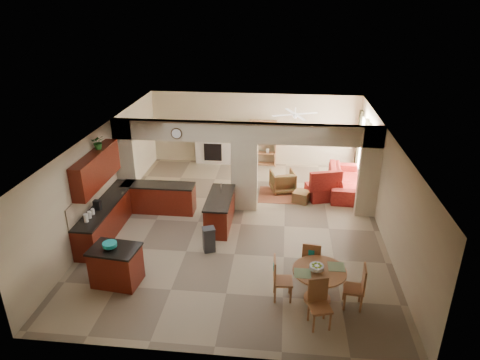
# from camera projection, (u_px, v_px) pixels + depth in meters

# --- Properties ---
(floor) EXTENTS (10.00, 10.00, 0.00)m
(floor) POSITION_uv_depth(u_px,v_px,m) (241.00, 224.00, 12.59)
(floor) COLOR gray
(floor) RESTS_ON ground
(ceiling) EXTENTS (10.00, 10.00, 0.00)m
(ceiling) POSITION_uv_depth(u_px,v_px,m) (241.00, 133.00, 11.47)
(ceiling) COLOR white
(ceiling) RESTS_ON wall_back
(wall_back) EXTENTS (8.00, 0.00, 8.00)m
(wall_back) POSITION_uv_depth(u_px,v_px,m) (254.00, 129.00, 16.59)
(wall_back) COLOR #BBAF89
(wall_back) RESTS_ON floor
(wall_front) EXTENTS (8.00, 0.00, 8.00)m
(wall_front) POSITION_uv_depth(u_px,v_px,m) (211.00, 295.00, 7.48)
(wall_front) COLOR #BBAF89
(wall_front) RESTS_ON floor
(wall_left) EXTENTS (0.00, 10.00, 10.00)m
(wall_left) POSITION_uv_depth(u_px,v_px,m) (104.00, 175.00, 12.42)
(wall_left) COLOR #BBAF89
(wall_left) RESTS_ON floor
(wall_right) EXTENTS (0.00, 10.00, 10.00)m
(wall_right) POSITION_uv_depth(u_px,v_px,m) (387.00, 187.00, 11.65)
(wall_right) COLOR #BBAF89
(wall_right) RESTS_ON floor
(partition_left_pier) EXTENTS (0.60, 0.25, 2.80)m
(partition_left_pier) POSITION_uv_depth(u_px,v_px,m) (126.00, 163.00, 13.30)
(partition_left_pier) COLOR #BBAF89
(partition_left_pier) RESTS_ON floor
(partition_center_pier) EXTENTS (0.80, 0.25, 2.20)m
(partition_center_pier) POSITION_uv_depth(u_px,v_px,m) (244.00, 177.00, 13.07)
(partition_center_pier) COLOR #BBAF89
(partition_center_pier) RESTS_ON floor
(partition_right_pier) EXTENTS (0.60, 0.25, 2.80)m
(partition_right_pier) POSITION_uv_depth(u_px,v_px,m) (369.00, 172.00, 12.59)
(partition_right_pier) COLOR #BBAF89
(partition_right_pier) RESTS_ON floor
(partition_header) EXTENTS (8.00, 0.25, 0.60)m
(partition_header) POSITION_uv_depth(u_px,v_px,m) (244.00, 133.00, 12.50)
(partition_header) COLOR #BBAF89
(partition_header) RESTS_ON partition_center_pier
(kitchen_counter) EXTENTS (2.52, 3.29, 1.48)m
(kitchen_counter) POSITION_uv_depth(u_px,v_px,m) (129.00, 209.00, 12.50)
(kitchen_counter) COLOR #411207
(kitchen_counter) RESTS_ON floor
(upper_cabinets) EXTENTS (0.35, 2.40, 0.90)m
(upper_cabinets) POSITION_uv_depth(u_px,v_px,m) (96.00, 169.00, 11.47)
(upper_cabinets) COLOR #411207
(upper_cabinets) RESTS_ON wall_left
(peninsula) EXTENTS (0.70, 1.85, 0.91)m
(peninsula) POSITION_uv_depth(u_px,v_px,m) (220.00, 211.00, 12.37)
(peninsula) COLOR #411207
(peninsula) RESTS_ON floor
(wall_clock) EXTENTS (0.34, 0.03, 0.34)m
(wall_clock) POSITION_uv_depth(u_px,v_px,m) (176.00, 134.00, 12.58)
(wall_clock) COLOR #463017
(wall_clock) RESTS_ON partition_header
(rug) EXTENTS (1.60, 1.30, 0.01)m
(rug) POSITION_uv_depth(u_px,v_px,m) (283.00, 195.00, 14.39)
(rug) COLOR brown
(rug) RESTS_ON floor
(fireplace) EXTENTS (1.60, 0.35, 1.20)m
(fireplace) POSITION_uv_depth(u_px,v_px,m) (213.00, 148.00, 16.91)
(fireplace) COLOR beige
(fireplace) RESTS_ON floor
(shelving_unit) EXTENTS (1.00, 0.32, 1.80)m
(shelving_unit) POSITION_uv_depth(u_px,v_px,m) (263.00, 143.00, 16.59)
(shelving_unit) COLOR #9E5C36
(shelving_unit) RESTS_ON floor
(window_a) EXTENTS (0.02, 0.90, 1.90)m
(window_a) POSITION_uv_depth(u_px,v_px,m) (370.00, 163.00, 13.83)
(window_a) COLOR white
(window_a) RESTS_ON wall_right
(window_b) EXTENTS (0.02, 0.90, 1.90)m
(window_b) POSITION_uv_depth(u_px,v_px,m) (362.00, 146.00, 15.37)
(window_b) COLOR white
(window_b) RESTS_ON wall_right
(glazed_door) EXTENTS (0.02, 0.70, 2.10)m
(glazed_door) POSITION_uv_depth(u_px,v_px,m) (365.00, 158.00, 14.66)
(glazed_door) COLOR white
(glazed_door) RESTS_ON wall_right
(drape_a_left) EXTENTS (0.10, 0.28, 2.30)m
(drape_a_left) POSITION_uv_depth(u_px,v_px,m) (372.00, 170.00, 13.28)
(drape_a_left) COLOR #42231A
(drape_a_left) RESTS_ON wall_right
(drape_a_right) EXTENTS (0.10, 0.28, 2.30)m
(drape_a_right) POSITION_uv_depth(u_px,v_px,m) (366.00, 157.00, 14.38)
(drape_a_right) COLOR #42231A
(drape_a_right) RESTS_ON wall_right
(drape_b_left) EXTENTS (0.10, 0.28, 2.30)m
(drape_b_left) POSITION_uv_depth(u_px,v_px,m) (363.00, 152.00, 14.83)
(drape_b_left) COLOR #42231A
(drape_b_left) RESTS_ON wall_right
(drape_b_right) EXTENTS (0.10, 0.28, 2.30)m
(drape_b_right) POSITION_uv_depth(u_px,v_px,m) (358.00, 141.00, 15.92)
(drape_b_right) COLOR #42231A
(drape_b_right) RESTS_ON wall_right
(ceiling_fan) EXTENTS (1.00, 1.00, 0.10)m
(ceiling_fan) POSITION_uv_depth(u_px,v_px,m) (295.00, 114.00, 14.16)
(ceiling_fan) COLOR white
(ceiling_fan) RESTS_ON ceiling
(kitchen_island) EXTENTS (1.17, 0.89, 0.94)m
(kitchen_island) POSITION_uv_depth(u_px,v_px,m) (116.00, 265.00, 9.87)
(kitchen_island) COLOR #411207
(kitchen_island) RESTS_ON floor
(teal_bowl) EXTENTS (0.32, 0.32, 0.15)m
(teal_bowl) POSITION_uv_depth(u_px,v_px,m) (110.00, 246.00, 9.63)
(teal_bowl) COLOR teal
(teal_bowl) RESTS_ON kitchen_island
(trash_can) EXTENTS (0.37, 0.34, 0.63)m
(trash_can) POSITION_uv_depth(u_px,v_px,m) (209.00, 240.00, 11.17)
(trash_can) COLOR #2D2D30
(trash_can) RESTS_ON floor
(dining_table) EXTENTS (1.16, 1.16, 0.79)m
(dining_table) POSITION_uv_depth(u_px,v_px,m) (319.00, 280.00, 9.27)
(dining_table) COLOR #9E5C36
(dining_table) RESTS_ON floor
(fruit_bowl) EXTENTS (0.31, 0.31, 0.17)m
(fruit_bowl) POSITION_uv_depth(u_px,v_px,m) (317.00, 268.00, 9.09)
(fruit_bowl) COLOR #8CBC28
(fruit_bowl) RESTS_ON dining_table
(sofa) EXTENTS (2.65, 1.15, 0.76)m
(sofa) POSITION_uv_depth(u_px,v_px,m) (345.00, 180.00, 14.60)
(sofa) COLOR maroon
(sofa) RESTS_ON floor
(chaise) EXTENTS (1.27, 1.14, 0.43)m
(chaise) POSITION_uv_depth(u_px,v_px,m) (324.00, 192.00, 14.16)
(chaise) COLOR maroon
(chaise) RESTS_ON floor
(armchair) EXTENTS (0.96, 0.97, 0.73)m
(armchair) POSITION_uv_depth(u_px,v_px,m) (283.00, 181.00, 14.57)
(armchair) COLOR maroon
(armchair) RESTS_ON floor
(ottoman) EXTENTS (0.62, 0.62, 0.35)m
(ottoman) POSITION_uv_depth(u_px,v_px,m) (301.00, 197.00, 13.89)
(ottoman) COLOR maroon
(ottoman) RESTS_ON floor
(plant) EXTENTS (0.43, 0.40, 0.38)m
(plant) POSITION_uv_depth(u_px,v_px,m) (98.00, 142.00, 11.51)
(plant) COLOR #225015
(plant) RESTS_ON upper_cabinets
(chair_north) EXTENTS (0.47, 0.47, 1.02)m
(chair_north) POSITION_uv_depth(u_px,v_px,m) (311.00, 260.00, 9.94)
(chair_north) COLOR #9E5C36
(chair_north) RESTS_ON floor
(chair_east) EXTENTS (0.45, 0.45, 1.02)m
(chair_east) POSITION_uv_depth(u_px,v_px,m) (358.00, 285.00, 9.06)
(chair_east) COLOR #9E5C36
(chair_east) RESTS_ON floor
(chair_south) EXTENTS (0.52, 0.52, 1.02)m
(chair_south) POSITION_uv_depth(u_px,v_px,m) (319.00, 301.00, 8.61)
(chair_south) COLOR #9E5C36
(chair_south) RESTS_ON floor
(chair_west) EXTENTS (0.45, 0.45, 1.02)m
(chair_west) POSITION_uv_depth(u_px,v_px,m) (279.00, 277.00, 9.33)
(chair_west) COLOR #9E5C36
(chair_west) RESTS_ON floor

